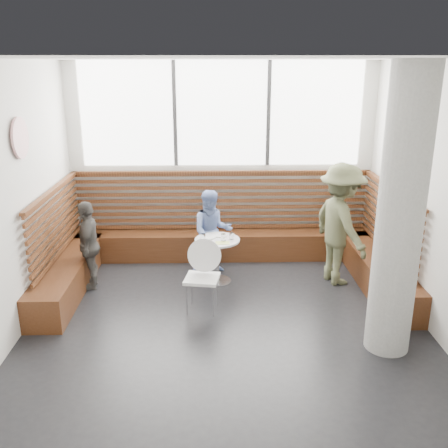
{
  "coord_description": "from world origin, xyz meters",
  "views": [
    {
      "loc": [
        -0.17,
        -5.65,
        3.16
      ],
      "look_at": [
        0.0,
        1.0,
        1.0
      ],
      "focal_mm": 40.0,
      "sensor_mm": 36.0,
      "label": 1
    }
  ],
  "objects_px": {
    "cafe_chair": "(202,270)",
    "child_back": "(212,232)",
    "cafe_table": "(217,251)",
    "child_left": "(89,245)",
    "concrete_column": "(400,216)",
    "adult_man": "(341,224)"
  },
  "relations": [
    {
      "from": "adult_man",
      "to": "child_back",
      "type": "relative_size",
      "value": 1.37
    },
    {
      "from": "cafe_table",
      "to": "child_left",
      "type": "relative_size",
      "value": 0.52
    },
    {
      "from": "cafe_chair",
      "to": "child_back",
      "type": "relative_size",
      "value": 0.72
    },
    {
      "from": "concrete_column",
      "to": "cafe_table",
      "type": "relative_size",
      "value": 4.67
    },
    {
      "from": "cafe_chair",
      "to": "child_back",
      "type": "xyz_separation_m",
      "value": [
        0.14,
        1.26,
        0.1
      ]
    },
    {
      "from": "child_left",
      "to": "child_back",
      "type": "bearing_deg",
      "value": 99.89
    },
    {
      "from": "child_back",
      "to": "adult_man",
      "type": "bearing_deg",
      "value": -20.07
    },
    {
      "from": "adult_man",
      "to": "cafe_chair",
      "type": "bearing_deg",
      "value": 94.07
    },
    {
      "from": "concrete_column",
      "to": "cafe_table",
      "type": "bearing_deg",
      "value": 136.33
    },
    {
      "from": "cafe_table",
      "to": "child_back",
      "type": "bearing_deg",
      "value": 100.32
    },
    {
      "from": "cafe_table",
      "to": "child_left",
      "type": "xyz_separation_m",
      "value": [
        -1.85,
        -0.11,
        0.16
      ]
    },
    {
      "from": "concrete_column",
      "to": "child_back",
      "type": "distance_m",
      "value": 3.18
    },
    {
      "from": "concrete_column",
      "to": "child_back",
      "type": "height_order",
      "value": "concrete_column"
    },
    {
      "from": "cafe_chair",
      "to": "child_back",
      "type": "height_order",
      "value": "child_back"
    },
    {
      "from": "cafe_table",
      "to": "adult_man",
      "type": "relative_size",
      "value": 0.38
    },
    {
      "from": "cafe_table",
      "to": "cafe_chair",
      "type": "height_order",
      "value": "cafe_chair"
    },
    {
      "from": "cafe_chair",
      "to": "adult_man",
      "type": "relative_size",
      "value": 0.52
    },
    {
      "from": "cafe_table",
      "to": "cafe_chair",
      "type": "xyz_separation_m",
      "value": [
        -0.21,
        -0.84,
        0.07
      ]
    },
    {
      "from": "child_back",
      "to": "child_left",
      "type": "height_order",
      "value": "child_back"
    },
    {
      "from": "concrete_column",
      "to": "cafe_chair",
      "type": "relative_size",
      "value": 3.38
    },
    {
      "from": "cafe_chair",
      "to": "concrete_column",
      "type": "bearing_deg",
      "value": -15.52
    },
    {
      "from": "cafe_table",
      "to": "cafe_chair",
      "type": "relative_size",
      "value": 0.72
    }
  ]
}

